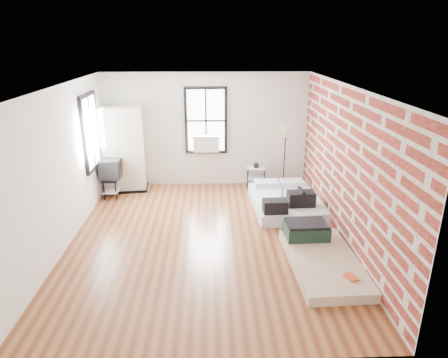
{
  "coord_description": "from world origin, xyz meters",
  "views": [
    {
      "loc": [
        0.11,
        -6.67,
        3.57
      ],
      "look_at": [
        0.35,
        0.3,
        1.08
      ],
      "focal_mm": 32.0,
      "sensor_mm": 36.0,
      "label": 1
    }
  ],
  "objects_px": {
    "mattress_main": "(286,201)",
    "tv_stand": "(111,170)",
    "wardrobe": "(123,150)",
    "side_table": "(256,171)",
    "mattress_bare": "(319,254)",
    "floor_lamp": "(286,135)"
  },
  "relations": [
    {
      "from": "mattress_main",
      "to": "tv_stand",
      "type": "xyz_separation_m",
      "value": [
        -3.96,
        0.86,
        0.49
      ]
    },
    {
      "from": "mattress_main",
      "to": "tv_stand",
      "type": "distance_m",
      "value": 4.08
    },
    {
      "from": "wardrobe",
      "to": "side_table",
      "type": "relative_size",
      "value": 3.34
    },
    {
      "from": "wardrobe",
      "to": "mattress_main",
      "type": "bearing_deg",
      "value": -25.07
    },
    {
      "from": "mattress_bare",
      "to": "side_table",
      "type": "bearing_deg",
      "value": 98.62
    },
    {
      "from": "mattress_bare",
      "to": "tv_stand",
      "type": "relative_size",
      "value": 2.28
    },
    {
      "from": "wardrobe",
      "to": "side_table",
      "type": "distance_m",
      "value": 3.29
    },
    {
      "from": "mattress_main",
      "to": "mattress_bare",
      "type": "distance_m",
      "value": 2.21
    },
    {
      "from": "side_table",
      "to": "floor_lamp",
      "type": "distance_m",
      "value": 1.16
    },
    {
      "from": "side_table",
      "to": "floor_lamp",
      "type": "xyz_separation_m",
      "value": [
        0.68,
        -0.07,
        0.94
      ]
    },
    {
      "from": "side_table",
      "to": "tv_stand",
      "type": "bearing_deg",
      "value": -171.77
    },
    {
      "from": "mattress_main",
      "to": "floor_lamp",
      "type": "bearing_deg",
      "value": 79.95
    },
    {
      "from": "floor_lamp",
      "to": "wardrobe",
      "type": "bearing_deg",
      "value": 180.0
    },
    {
      "from": "floor_lamp",
      "to": "tv_stand",
      "type": "xyz_separation_m",
      "value": [
        -4.13,
        -0.43,
        -0.69
      ]
    },
    {
      "from": "mattress_bare",
      "to": "side_table",
      "type": "height_order",
      "value": "side_table"
    },
    {
      "from": "mattress_bare",
      "to": "wardrobe",
      "type": "bearing_deg",
      "value": 136.08
    },
    {
      "from": "mattress_bare",
      "to": "side_table",
      "type": "xyz_separation_m",
      "value": [
        -0.68,
        3.56,
        0.28
      ]
    },
    {
      "from": "mattress_bare",
      "to": "side_table",
      "type": "relative_size",
      "value": 3.41
    },
    {
      "from": "mattress_bare",
      "to": "floor_lamp",
      "type": "height_order",
      "value": "floor_lamp"
    },
    {
      "from": "floor_lamp",
      "to": "tv_stand",
      "type": "height_order",
      "value": "floor_lamp"
    },
    {
      "from": "side_table",
      "to": "mattress_main",
      "type": "bearing_deg",
      "value": -69.47
    },
    {
      "from": "tv_stand",
      "to": "mattress_bare",
      "type": "bearing_deg",
      "value": -36.3
    }
  ]
}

